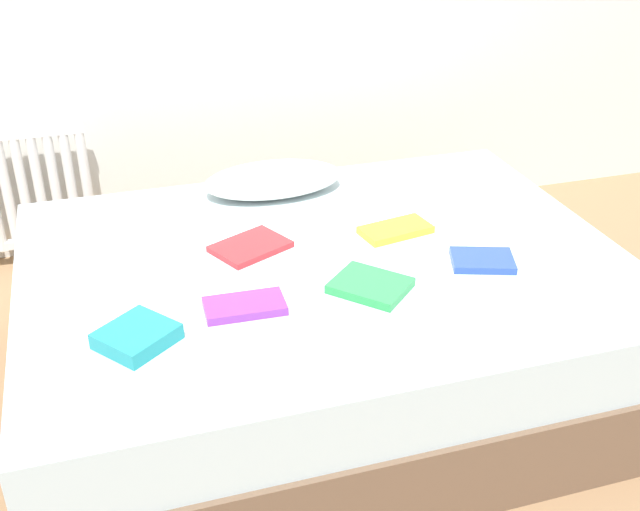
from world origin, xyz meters
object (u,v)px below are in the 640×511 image
object	(u,v)px
pillow	(273,179)
textbook_red	(250,247)
textbook_blue	(482,260)
bed	(324,321)
textbook_green	(370,286)
textbook_purple	(245,306)
textbook_white	(483,203)
radiator	(15,191)
textbook_yellow	(396,230)
textbook_teal	(137,336)

from	to	relation	value
pillow	textbook_red	bearing A→B (deg)	-113.71
textbook_red	textbook_blue	bearing A→B (deg)	-50.09
bed	textbook_green	size ratio (longest dim) A/B	9.05
textbook_purple	textbook_white	bearing A→B (deg)	25.26
radiator	textbook_yellow	bearing A→B (deg)	-40.00
radiator	textbook_teal	xyz separation A→B (m)	(0.39, -1.52, 0.16)
textbook_red	textbook_white	xyz separation A→B (m)	(0.89, 0.06, 0.01)
textbook_blue	textbook_teal	size ratio (longest dim) A/B	1.06
textbook_teal	textbook_purple	world-z (taller)	textbook_teal
textbook_blue	textbook_yellow	xyz separation A→B (m)	(-0.19, 0.29, 0.00)
textbook_yellow	textbook_white	distance (m)	0.39
radiator	textbook_white	size ratio (longest dim) A/B	3.02
radiator	textbook_purple	size ratio (longest dim) A/B	2.72
bed	textbook_yellow	bearing A→B (deg)	17.94
textbook_purple	textbook_yellow	size ratio (longest dim) A/B	0.96
textbook_purple	textbook_blue	bearing A→B (deg)	5.49
radiator	textbook_green	world-z (taller)	radiator
textbook_teal	textbook_white	xyz separation A→B (m)	(1.31, 0.50, 0.00)
textbook_teal	textbook_yellow	size ratio (longest dim) A/B	0.77
textbook_green	textbook_purple	distance (m)	0.39
textbook_red	textbook_yellow	size ratio (longest dim) A/B	0.98
pillow	textbook_teal	world-z (taller)	pillow
textbook_red	textbook_teal	bearing A→B (deg)	-158.88
pillow	textbook_white	world-z (taller)	pillow
textbook_teal	bed	bearing A→B (deg)	78.78
pillow	textbook_white	size ratio (longest dim) A/B	2.52
radiator	textbook_white	world-z (taller)	radiator
textbook_purple	textbook_white	xyz separation A→B (m)	(0.99, 0.42, 0.01)
textbook_yellow	pillow	bearing A→B (deg)	114.85
textbook_teal	pillow	bearing A→B (deg)	107.50
textbook_purple	pillow	bearing A→B (deg)	72.33
textbook_teal	textbook_yellow	bearing A→B (deg)	76.22
bed	textbook_blue	size ratio (longest dim) A/B	10.06
pillow	textbook_green	bearing A→B (deg)	-82.36
textbook_teal	textbook_green	bearing A→B (deg)	58.70
textbook_green	textbook_teal	bearing A→B (deg)	-126.56
bed	radiator	world-z (taller)	radiator
textbook_blue	textbook_red	world-z (taller)	textbook_blue
textbook_green	textbook_purple	size ratio (longest dim) A/B	0.94
pillow	textbook_teal	xyz separation A→B (m)	(-0.60, -0.87, -0.03)
textbook_purple	radiator	bearing A→B (deg)	118.52
radiator	textbook_white	xyz separation A→B (m)	(1.70, -1.02, 0.16)
bed	textbook_teal	xyz separation A→B (m)	(-0.64, -0.32, 0.28)
bed	radiator	xyz separation A→B (m)	(-1.03, 1.20, 0.12)
radiator	textbook_white	distance (m)	1.99
textbook_white	textbook_green	bearing A→B (deg)	-142.30
radiator	textbook_teal	world-z (taller)	radiator
radiator	textbook_yellow	size ratio (longest dim) A/B	2.63
textbook_green	textbook_white	xyz separation A→B (m)	(0.60, 0.42, 0.01)
textbook_red	textbook_yellow	distance (m)	0.51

